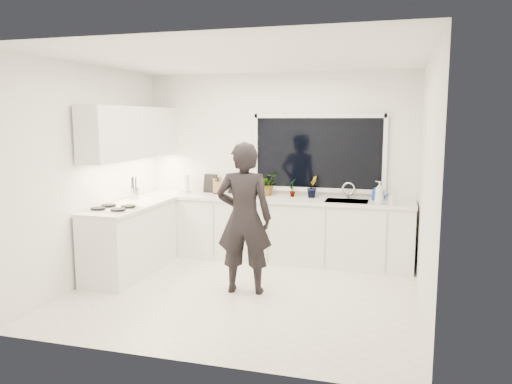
% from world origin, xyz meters
% --- Properties ---
extents(floor, '(4.00, 3.50, 0.02)m').
position_xyz_m(floor, '(0.00, 0.00, -0.01)').
color(floor, beige).
rests_on(floor, ground).
extents(wall_back, '(4.00, 0.02, 2.70)m').
position_xyz_m(wall_back, '(0.00, 1.76, 1.35)').
color(wall_back, white).
rests_on(wall_back, ground).
extents(wall_left, '(0.02, 3.50, 2.70)m').
position_xyz_m(wall_left, '(-2.01, 0.00, 1.35)').
color(wall_left, white).
rests_on(wall_left, ground).
extents(wall_right, '(0.02, 3.50, 2.70)m').
position_xyz_m(wall_right, '(2.01, 0.00, 1.35)').
color(wall_right, white).
rests_on(wall_right, ground).
extents(ceiling, '(4.00, 3.50, 0.02)m').
position_xyz_m(ceiling, '(0.00, 0.00, 2.71)').
color(ceiling, white).
rests_on(ceiling, wall_back).
extents(window, '(1.80, 0.02, 1.00)m').
position_xyz_m(window, '(0.60, 1.73, 1.55)').
color(window, black).
rests_on(window, wall_back).
extents(base_cabinets_back, '(3.92, 0.58, 0.88)m').
position_xyz_m(base_cabinets_back, '(0.00, 1.45, 0.44)').
color(base_cabinets_back, white).
rests_on(base_cabinets_back, floor).
extents(base_cabinets_left, '(0.58, 1.60, 0.88)m').
position_xyz_m(base_cabinets_left, '(-1.67, 0.35, 0.44)').
color(base_cabinets_left, white).
rests_on(base_cabinets_left, floor).
extents(countertop_back, '(3.94, 0.62, 0.04)m').
position_xyz_m(countertop_back, '(0.00, 1.44, 0.90)').
color(countertop_back, silver).
rests_on(countertop_back, base_cabinets_back).
extents(countertop_left, '(0.62, 1.60, 0.04)m').
position_xyz_m(countertop_left, '(-1.67, 0.35, 0.90)').
color(countertop_left, silver).
rests_on(countertop_left, base_cabinets_left).
extents(upper_cabinets, '(0.34, 2.10, 0.70)m').
position_xyz_m(upper_cabinets, '(-1.79, 0.70, 1.85)').
color(upper_cabinets, white).
rests_on(upper_cabinets, wall_left).
extents(sink, '(0.58, 0.42, 0.14)m').
position_xyz_m(sink, '(1.05, 1.45, 0.87)').
color(sink, silver).
rests_on(sink, countertop_back).
extents(faucet, '(0.03, 0.03, 0.22)m').
position_xyz_m(faucet, '(1.05, 1.65, 1.03)').
color(faucet, silver).
rests_on(faucet, countertop_back).
extents(stovetop, '(0.56, 0.48, 0.03)m').
position_xyz_m(stovetop, '(-1.69, -0.00, 0.94)').
color(stovetop, black).
rests_on(stovetop, countertop_left).
extents(person, '(0.70, 0.51, 1.78)m').
position_xyz_m(person, '(0.00, 0.04, 0.89)').
color(person, black).
rests_on(person, floor).
extents(pizza_tray, '(0.42, 0.32, 0.03)m').
position_xyz_m(pizza_tray, '(-0.37, 1.42, 0.94)').
color(pizza_tray, silver).
rests_on(pizza_tray, countertop_back).
extents(pizza, '(0.39, 0.29, 0.01)m').
position_xyz_m(pizza, '(-0.37, 1.42, 0.95)').
color(pizza, red).
rests_on(pizza, pizza_tray).
extents(watering_can, '(0.18, 0.18, 0.13)m').
position_xyz_m(watering_can, '(1.45, 1.61, 0.98)').
color(watering_can, '#123AAE').
rests_on(watering_can, countertop_back).
extents(paper_towel_roll, '(0.15, 0.15, 0.26)m').
position_xyz_m(paper_towel_roll, '(-1.39, 1.55, 1.05)').
color(paper_towel_roll, white).
rests_on(paper_towel_roll, countertop_back).
extents(knife_block, '(0.16, 0.14, 0.22)m').
position_xyz_m(knife_block, '(-0.89, 1.59, 1.03)').
color(knife_block, '#A3764C').
rests_on(knife_block, countertop_back).
extents(utensil_crock, '(0.14, 0.14, 0.16)m').
position_xyz_m(utensil_crock, '(-1.85, 0.80, 1.00)').
color(utensil_crock, silver).
rests_on(utensil_crock, countertop_left).
extents(picture_frame_large, '(0.22, 0.06, 0.28)m').
position_xyz_m(picture_frame_large, '(-1.05, 1.69, 1.06)').
color(picture_frame_large, black).
rests_on(picture_frame_large, countertop_back).
extents(picture_frame_small, '(0.25, 0.03, 0.30)m').
position_xyz_m(picture_frame_small, '(-0.62, 1.69, 1.07)').
color(picture_frame_small, black).
rests_on(picture_frame_small, countertop_back).
extents(herb_plants, '(0.93, 0.36, 0.33)m').
position_xyz_m(herb_plants, '(0.05, 1.61, 1.08)').
color(herb_plants, '#26662D').
rests_on(herb_plants, countertop_back).
extents(soap_bottles, '(0.31, 0.15, 0.30)m').
position_xyz_m(soap_bottles, '(1.52, 1.30, 1.06)').
color(soap_bottles, '#D8BF66').
rests_on(soap_bottles, countertop_back).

